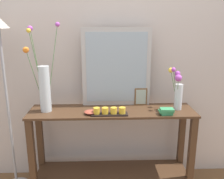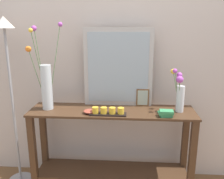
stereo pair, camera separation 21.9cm
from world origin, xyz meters
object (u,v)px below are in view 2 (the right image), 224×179
Objects in this scene: mirror_leaning at (118,68)px; tall_vase_left at (46,83)px; book_stack at (166,113)px; picture_frame_small at (143,98)px; decorative_bowl at (90,111)px; vase_right at (179,92)px; console_table at (112,142)px; candle_tray at (108,112)px; floor_lamp at (10,76)px.

tall_vase_left reaches higher than mirror_leaning.
mirror_leaning is 5.62× the size of book_stack.
decorative_bowl is at bearing -153.91° from picture_frame_small.
mirror_leaning is at bearing 13.08° from tall_vase_left.
vase_right is 3.54× the size of decorative_bowl.
console_table is 0.78m from vase_right.
tall_vase_left reaches higher than book_stack.
decorative_bowl is (-0.16, 0.02, -0.01)m from candle_tray.
tall_vase_left is at bearing -179.98° from vase_right.
floor_lamp is at bearing -175.11° from picture_frame_small.
picture_frame_small is 1.29× the size of book_stack.
book_stack is at bearing -2.79° from decorative_bowl.
decorative_bowl is (-0.19, -0.09, 0.34)m from console_table.
mirror_leaning is at bearing 146.14° from book_stack.
book_stack is at bearing -54.92° from picture_frame_small.
floor_lamp is at bearing -172.92° from mirror_leaning.
console_table is 0.92× the size of floor_lamp.
vase_right is (0.55, -0.15, -0.18)m from mirror_leaning.
picture_frame_small is 1.51× the size of decorative_bowl.
decorative_bowl is (-0.24, -0.25, -0.35)m from mirror_leaning.
mirror_leaning is 0.68m from tall_vase_left.
vase_right reaches higher than picture_frame_small.
floor_lamp is (-1.23, -0.11, 0.22)m from picture_frame_small.
console_table is 0.52m from picture_frame_small.
mirror_leaning is 0.60m from vase_right.
tall_vase_left is (-0.60, 0.01, 0.57)m from console_table.
candle_tray is (-0.03, -0.12, 0.35)m from console_table.
decorative_bowl is (-0.47, -0.23, -0.06)m from picture_frame_small.
candle_tray is 0.97m from floor_lamp.
mirror_leaning is 1.01m from floor_lamp.
candle_tray is 0.17m from decorative_bowl.
mirror_leaning is at bearing 73.29° from console_table.
tall_vase_left is at bearing -171.50° from picture_frame_small.
book_stack is 0.08× the size of floor_lamp.
floor_lamp reaches higher than tall_vase_left.
vase_right reaches higher than decorative_bowl.
console_table is at bearing -179.38° from vase_right.
picture_frame_small is (0.24, -0.02, -0.28)m from mirror_leaning.
picture_frame_small is at bearing 26.03° from console_table.
floor_lamp is at bearing 170.71° from candle_tray.
tall_vase_left is at bearing 166.26° from decorative_bowl.
picture_frame_small is (-0.31, 0.13, -0.10)m from vase_right.
floor_lamp is at bearing 173.60° from book_stack.
tall_vase_left is 4.66× the size of picture_frame_small.
candle_tray is (0.57, -0.12, -0.22)m from tall_vase_left.
vase_right is at bearing 46.22° from book_stack.
mirror_leaning reaches higher than console_table.
book_stack is at bearing -6.40° from floor_lamp.
floor_lamp reaches higher than decorative_bowl.
candle_tray is 0.41m from picture_frame_small.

